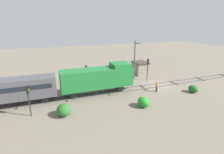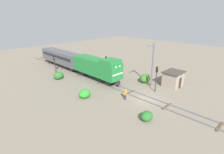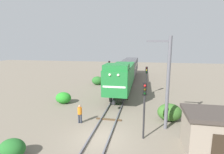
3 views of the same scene
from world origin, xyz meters
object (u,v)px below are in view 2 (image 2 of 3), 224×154
object	(u,v)px
locomotive	(97,66)
worker_near_track	(125,93)
passenger_car_leading	(61,57)
catenary_mast	(153,64)
relay_hut	(173,79)
traffic_signal_mid	(106,62)
traffic_signal_far	(54,61)
traffic_signal_near	(157,75)

from	to	relation	value
locomotive	worker_near_track	size ratio (longest dim) A/B	6.82
passenger_car_leading	catenary_mast	bearing A→B (deg)	-77.47
locomotive	relay_hut	bearing A→B (deg)	-57.22
passenger_car_leading	traffic_signal_mid	xyz separation A→B (m)	(3.40, -12.20, 0.24)
traffic_signal_mid	locomotive	bearing A→B (deg)	-161.56
traffic_signal_far	worker_near_track	world-z (taller)	traffic_signal_far
locomotive	traffic_signal_far	world-z (taller)	locomotive
locomotive	catenary_mast	size ratio (longest dim) A/B	1.53
passenger_car_leading	worker_near_track	distance (m)	22.70
passenger_car_leading	relay_hut	bearing A→B (deg)	-73.29
locomotive	traffic_signal_far	size ratio (longest dim) A/B	3.00
traffic_signal_far	worker_near_track	distance (m)	18.95
passenger_car_leading	traffic_signal_mid	bearing A→B (deg)	-74.43
traffic_signal_near	catenary_mast	bearing A→B (deg)	48.18
passenger_car_leading	locomotive	bearing A→B (deg)	-90.00
traffic_signal_far	catenary_mast	world-z (taller)	catenary_mast
traffic_signal_mid	worker_near_track	distance (m)	11.97
locomotive	catenary_mast	bearing A→B (deg)	-60.93
locomotive	traffic_signal_near	world-z (taller)	locomotive
relay_hut	worker_near_track	bearing A→B (deg)	166.05
traffic_signal_mid	relay_hut	distance (m)	13.49
traffic_signal_far	catenary_mast	size ratio (longest dim) A/B	0.51
passenger_car_leading	relay_hut	size ratio (longest dim) A/B	4.00
passenger_car_leading	traffic_signal_near	distance (m)	24.37
traffic_signal_near	traffic_signal_far	world-z (taller)	traffic_signal_near
relay_hut	catenary_mast	bearing A→B (deg)	132.81
traffic_signal_far	relay_hut	size ratio (longest dim) A/B	1.11
traffic_signal_near	worker_near_track	world-z (taller)	traffic_signal_near
traffic_signal_mid	traffic_signal_near	bearing A→B (deg)	-90.96
passenger_car_leading	relay_hut	world-z (taller)	passenger_car_leading
locomotive	traffic_signal_mid	bearing A→B (deg)	18.44
locomotive	catenary_mast	distance (m)	10.24
passenger_car_leading	traffic_signal_near	xyz separation A→B (m)	(3.20, -24.15, 0.44)
passenger_car_leading	traffic_signal_mid	world-z (taller)	traffic_signal_mid
traffic_signal_near	traffic_signal_mid	distance (m)	11.95
worker_near_track	traffic_signal_mid	bearing A→B (deg)	163.75
catenary_mast	passenger_car_leading	bearing A→B (deg)	102.53
traffic_signal_mid	passenger_car_leading	bearing A→B (deg)	105.57
traffic_signal_near	catenary_mast	distance (m)	2.82
traffic_signal_mid	traffic_signal_far	size ratio (longest dim) A/B	1.02
catenary_mast	worker_near_track	bearing A→B (deg)	-177.59
passenger_car_leading	traffic_signal_mid	size ratio (longest dim) A/B	3.54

